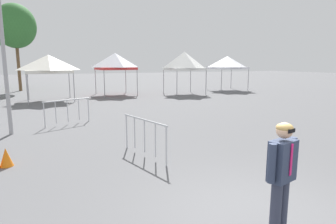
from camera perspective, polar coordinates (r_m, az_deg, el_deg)
The scene contains 10 objects.
ground_plane at distance 5.33m, azimuth 17.09°, elevation -19.90°, with size 140.00×140.00×0.00m, color #5B5B5E.
canopy_tent_behind_right at distance 21.38m, azimuth -22.84°, elevation 8.88°, with size 2.99×2.99×3.16m.
canopy_tent_left_of_center at distance 23.99m, azimuth -10.54°, elevation 9.95°, with size 3.01×3.01×3.41m.
canopy_tent_behind_center at distance 24.07m, azimuth 3.31°, elevation 10.18°, with size 2.82×2.82×3.53m.
canopy_tent_far_right at distance 28.21m, azimuth 11.80°, elevation 9.66°, with size 3.25×3.25×3.25m.
person_foreground at distance 4.51m, azimuth 21.82°, elevation -11.28°, with size 0.64×0.33×1.78m.
tree_behind_tents_right at distance 30.51m, azimuth -28.34°, elevation 14.92°, with size 3.64×3.64×7.95m.
crowd_barrier_near_person at distance 7.96m, azimuth -4.75°, elevation -3.68°, with size 0.54×2.05×1.08m.
crowd_barrier_mid_lot at distance 12.86m, azimuth -19.55°, elevation 0.96°, with size 1.97×0.81×1.08m.
traffic_cone_near_barrier at distance 8.38m, azimuth -29.74°, elevation -7.89°, with size 0.32×0.32×0.48m, color orange.
Camera 1 is at (-3.18, -3.39, 2.60)m, focal length 30.37 mm.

